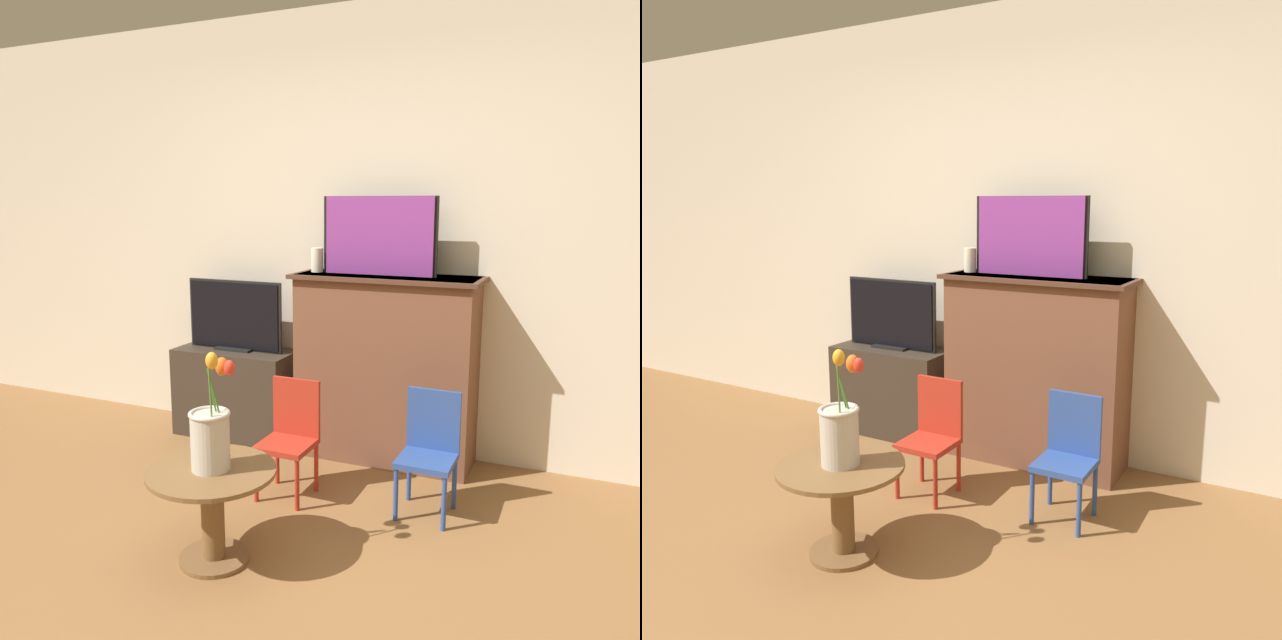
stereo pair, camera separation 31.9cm
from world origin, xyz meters
The scene contains 10 objects.
wall_back centered at (0.00, 2.13, 1.35)m, with size 8.00×0.06×2.70m.
fireplace_mantel centered at (0.17, 1.92, 0.58)m, with size 1.11×0.40×1.13m.
painting centered at (0.11, 1.92, 1.35)m, with size 0.69×0.03×0.46m.
mantel_candle centered at (-0.28, 1.92, 1.20)m, with size 0.07×0.07×0.15m.
tv_stand centered at (-0.87, 1.90, 0.29)m, with size 0.79×0.36×0.59m.
tv_monitor centered at (-0.87, 1.90, 0.81)m, with size 0.68×0.12×0.46m.
chair_red centered at (-0.15, 1.27, 0.34)m, with size 0.27×0.27×0.62m.
chair_blue centered at (0.58, 1.37, 0.34)m, with size 0.27×0.27×0.62m.
side_table centered at (-0.17, 0.55, 0.28)m, with size 0.56×0.56×0.43m.
vase_tulips centered at (-0.16, 0.55, 0.58)m, with size 0.18×0.20×0.53m.
Camera 1 is at (1.26, -1.55, 1.55)m, focal length 35.00 mm.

